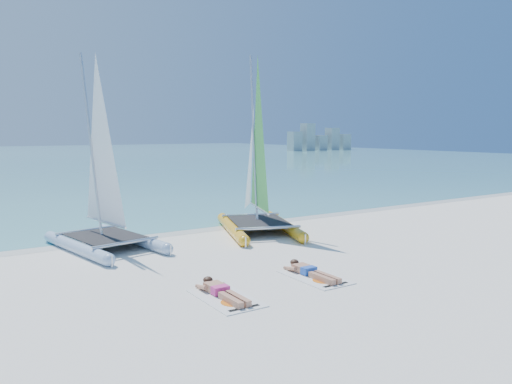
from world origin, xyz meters
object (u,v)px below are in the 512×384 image
towel_b (315,277)px  sunbather_b (310,271)px  catamaran_yellow (256,173)px  catamaran_blue (102,188)px  sunbather_a (221,291)px  towel_a (226,298)px

towel_b → sunbather_b: bearing=90.0°
catamaran_yellow → towel_b: size_ratio=3.51×
catamaran_blue → catamaran_yellow: catamaran_yellow is taller
catamaran_yellow → sunbather_b: bearing=-90.1°
sunbather_b → sunbather_a: bearing=-176.6°
catamaran_yellow → sunbather_a: bearing=-108.8°
towel_b → sunbather_b: (0.00, 0.19, 0.11)m
towel_b → sunbather_b: size_ratio=1.07×
catamaran_blue → towel_a: (0.82, -6.09, -1.83)m
towel_a → sunbather_b: (2.57, 0.35, 0.11)m
towel_a → towel_b: bearing=3.4°
sunbather_b → catamaran_yellow: bearing=70.1°
sunbather_b → catamaran_blue: bearing=120.6°
towel_a → sunbather_b: bearing=7.7°
towel_a → towel_b: same height
sunbather_a → sunbather_b: (2.57, 0.15, 0.00)m
sunbather_a → towel_a: bearing=-90.0°
catamaran_blue → sunbather_a: bearing=-92.3°
sunbather_a → sunbather_b: size_ratio=1.00×
catamaran_yellow → catamaran_blue: bearing=-161.5°
catamaran_yellow → towel_a: (-4.61, -5.96, -2.03)m
towel_a → towel_b: (2.57, 0.15, 0.00)m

